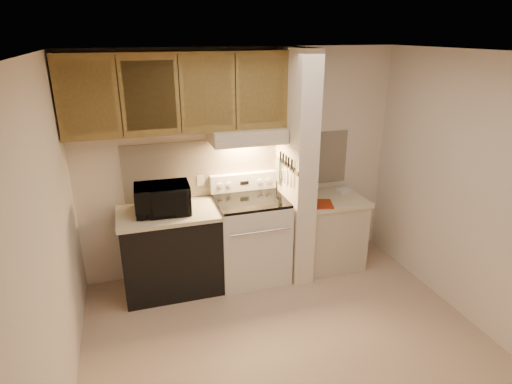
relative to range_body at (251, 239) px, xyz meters
name	(u,v)px	position (x,y,z in m)	size (l,w,h in m)	color
floor	(287,339)	(0.00, -1.16, -0.46)	(3.60, 3.60, 0.00)	#C4A68D
ceiling	(296,53)	(0.00, -1.16, 2.04)	(3.60, 3.60, 0.00)	white
wall_back	(242,163)	(0.00, 0.34, 0.79)	(3.60, 0.02, 2.50)	silver
wall_left	(50,245)	(-1.80, -1.16, 0.79)	(0.02, 3.00, 2.50)	silver
wall_right	(471,191)	(1.80, -1.16, 0.79)	(0.02, 3.00, 2.50)	silver
backsplash	(242,165)	(0.00, 0.33, 0.78)	(2.60, 0.02, 0.63)	#FFEBD0
range_body	(251,239)	(0.00, 0.00, 0.00)	(0.76, 0.65, 0.92)	silver
oven_window	(259,249)	(0.00, -0.32, 0.04)	(0.50, 0.01, 0.30)	black
oven_handle	(261,232)	(0.00, -0.35, 0.26)	(0.02, 0.02, 0.65)	silver
cooktop	(251,200)	(0.00, 0.00, 0.48)	(0.74, 0.64, 0.03)	black
range_backguard	(243,182)	(0.00, 0.28, 0.59)	(0.76, 0.08, 0.20)	silver
range_display	(244,183)	(0.00, 0.24, 0.59)	(0.10, 0.01, 0.04)	black
range_knob_left_outer	(220,185)	(-0.28, 0.24, 0.59)	(0.05, 0.05, 0.02)	silver
range_knob_left_inner	(229,185)	(-0.18, 0.24, 0.59)	(0.05, 0.05, 0.02)	silver
range_knob_right_inner	(260,181)	(0.18, 0.24, 0.59)	(0.05, 0.05, 0.02)	silver
range_knob_right_outer	(268,181)	(0.28, 0.24, 0.59)	(0.05, 0.05, 0.02)	silver
dishwasher_front	(172,252)	(-0.88, 0.01, -0.03)	(1.00, 0.63, 0.87)	black
left_countertop	(168,213)	(-0.88, 0.01, 0.43)	(1.04, 0.67, 0.04)	beige
spoon_rest	(178,202)	(-0.76, 0.21, 0.46)	(0.23, 0.07, 0.02)	black
teal_jar	(149,201)	(-1.05, 0.23, 0.50)	(0.09, 0.09, 0.09)	#2D675A
outlet	(201,181)	(-0.48, 0.32, 0.64)	(0.08, 0.01, 0.12)	beige
microwave	(162,199)	(-0.93, -0.01, 0.60)	(0.54, 0.37, 0.30)	black
partition_pillar	(296,168)	(0.51, -0.01, 0.79)	(0.22, 0.70, 2.50)	silver
pillar_trim	(286,165)	(0.39, -0.01, 0.84)	(0.01, 0.70, 0.04)	olive
knife_strip	(287,164)	(0.39, -0.06, 0.86)	(0.02, 0.42, 0.04)	black
knife_blade_a	(291,178)	(0.38, -0.23, 0.76)	(0.01, 0.04, 0.16)	silver
knife_handle_a	(292,164)	(0.38, -0.23, 0.91)	(0.02, 0.02, 0.10)	black
knife_blade_b	(289,177)	(0.38, -0.14, 0.75)	(0.01, 0.04, 0.18)	silver
knife_handle_b	(289,162)	(0.38, -0.13, 0.91)	(0.02, 0.02, 0.10)	black
knife_blade_c	(285,175)	(0.38, -0.04, 0.74)	(0.01, 0.04, 0.20)	silver
knife_handle_c	(286,160)	(0.38, -0.06, 0.91)	(0.02, 0.02, 0.10)	black
knife_blade_d	(283,171)	(0.38, 0.03, 0.76)	(0.01, 0.04, 0.16)	silver
knife_handle_d	(283,158)	(0.38, 0.03, 0.91)	(0.02, 0.02, 0.10)	black
knife_blade_e	(281,170)	(0.38, 0.09, 0.75)	(0.01, 0.04, 0.18)	silver
knife_handle_e	(281,156)	(0.38, 0.11, 0.91)	(0.02, 0.02, 0.10)	black
oven_mitt	(279,170)	(0.38, 0.17, 0.73)	(0.03, 0.11, 0.27)	slate
right_cab_base	(329,233)	(0.97, -0.01, -0.06)	(0.70, 0.60, 0.81)	beige
right_countertop	(331,199)	(0.97, -0.01, 0.37)	(0.74, 0.64, 0.04)	beige
red_folder	(323,204)	(0.79, -0.16, 0.39)	(0.20, 0.28, 0.01)	#992A0E
white_box	(344,191)	(1.19, 0.12, 0.41)	(0.15, 0.10, 0.04)	white
range_hood	(247,135)	(0.00, 0.12, 1.17)	(0.78, 0.44, 0.15)	beige
hood_lip	(253,144)	(0.00, -0.08, 1.12)	(0.78, 0.04, 0.06)	beige
upper_cabinets	(177,92)	(-0.69, 0.17, 1.62)	(2.18, 0.33, 0.77)	olive
cab_door_a	(87,98)	(-1.51, 0.01, 1.62)	(0.46, 0.01, 0.63)	olive
cab_gap_a	(119,97)	(-1.23, 0.01, 1.62)	(0.01, 0.01, 0.73)	black
cab_door_b	(150,96)	(-0.96, 0.01, 1.62)	(0.46, 0.01, 0.63)	olive
cab_gap_b	(180,95)	(-0.69, 0.01, 1.62)	(0.01, 0.01, 0.73)	black
cab_door_c	(208,93)	(-0.42, 0.01, 1.62)	(0.46, 0.01, 0.63)	olive
cab_gap_c	(236,92)	(-0.14, 0.01, 1.62)	(0.01, 0.01, 0.73)	black
cab_door_d	(262,91)	(0.13, 0.01, 1.62)	(0.46, 0.01, 0.63)	olive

